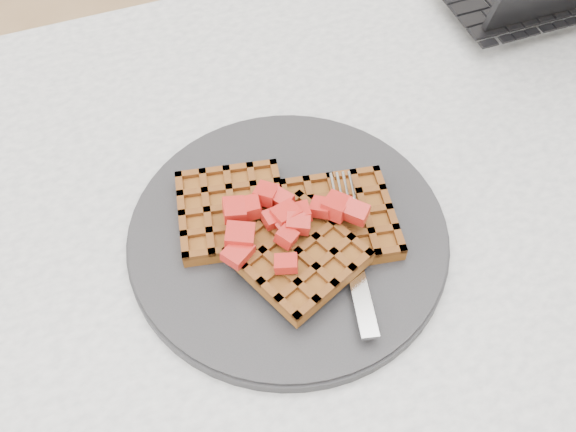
% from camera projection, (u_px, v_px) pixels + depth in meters
% --- Properties ---
extents(ground, '(4.00, 4.00, 0.00)m').
position_uv_depth(ground, '(331.00, 425.00, 1.27)').
color(ground, tan).
rests_on(ground, ground).
extents(table, '(1.20, 0.80, 0.75)m').
position_uv_depth(table, '(360.00, 258.00, 0.76)').
color(table, silver).
rests_on(table, ground).
extents(plate, '(0.31, 0.31, 0.02)m').
position_uv_depth(plate, '(288.00, 235.00, 0.63)').
color(plate, black).
rests_on(plate, table).
extents(waffles, '(0.22, 0.20, 0.03)m').
position_uv_depth(waffles, '(290.00, 227.00, 0.61)').
color(waffles, brown).
rests_on(waffles, plate).
extents(strawberry_pile, '(0.15, 0.15, 0.02)m').
position_uv_depth(strawberry_pile, '(288.00, 207.00, 0.59)').
color(strawberry_pile, '#930200').
rests_on(strawberry_pile, waffles).
extents(fork, '(0.07, 0.18, 0.02)m').
position_uv_depth(fork, '(351.00, 245.00, 0.60)').
color(fork, silver).
rests_on(fork, plate).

